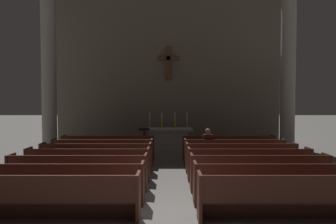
{
  "coord_description": "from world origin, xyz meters",
  "views": [
    {
      "loc": [
        -0.02,
        -6.11,
        2.36
      ],
      "look_at": [
        0.0,
        7.56,
        1.8
      ],
      "focal_mm": 34.51,
      "sensor_mm": 36.0,
      "label": 1
    }
  ],
  "objects": [
    {
      "name": "pew_left_row_7",
      "position": [
        -2.32,
        6.24,
        0.48
      ],
      "size": [
        3.52,
        0.5,
        0.95
      ],
      "color": "#4C2319",
      "rests_on": "ground"
    },
    {
      "name": "pew_right_row_6",
      "position": [
        2.32,
        5.19,
        0.48
      ],
      "size": [
        3.52,
        0.5,
        0.95
      ],
      "color": "#4C2319",
      "rests_on": "ground"
    },
    {
      "name": "pew_left_row_2",
      "position": [
        -2.32,
        1.01,
        0.48
      ],
      "size": [
        3.52,
        0.5,
        0.95
      ],
      "color": "#4C2319",
      "rests_on": "ground"
    },
    {
      "name": "column_left_second",
      "position": [
        -5.12,
        7.74,
        3.36
      ],
      "size": [
        0.92,
        0.92,
        6.88
      ],
      "color": "#ADA89E",
      "rests_on": "ground"
    },
    {
      "name": "candlestick_inner_left",
      "position": [
        -0.3,
        8.6,
        1.24
      ],
      "size": [
        0.16,
        0.16,
        0.72
      ],
      "color": "#B79338",
      "rests_on": "altar"
    },
    {
      "name": "pew_right_row_3",
      "position": [
        2.32,
        2.05,
        0.48
      ],
      "size": [
        3.52,
        0.5,
        0.95
      ],
      "color": "#4C2319",
      "rests_on": "ground"
    },
    {
      "name": "pew_right_row_7",
      "position": [
        2.32,
        6.24,
        0.48
      ],
      "size": [
        3.52,
        0.5,
        0.95
      ],
      "color": "#4C2319",
      "rests_on": "ground"
    },
    {
      "name": "lone_worshipper",
      "position": [
        1.38,
        5.23,
        0.69
      ],
      "size": [
        0.32,
        0.43,
        1.32
      ],
      "color": "#26262B",
      "rests_on": "ground"
    },
    {
      "name": "column_right_second",
      "position": [
        5.12,
        7.74,
        3.36
      ],
      "size": [
        0.92,
        0.92,
        6.88
      ],
      "color": "#ADA89E",
      "rests_on": "ground"
    },
    {
      "name": "ground_plane",
      "position": [
        0.0,
        0.0,
        0.0
      ],
      "size": [
        80.0,
        80.0,
        0.0
      ],
      "primitive_type": "plane",
      "color": "slate"
    },
    {
      "name": "pew_left_row_6",
      "position": [
        -2.32,
        5.19,
        0.48
      ],
      "size": [
        3.52,
        0.5,
        0.95
      ],
      "color": "#4C2319",
      "rests_on": "ground"
    },
    {
      "name": "pew_left_row_1",
      "position": [
        -2.32,
        -0.04,
        0.48
      ],
      "size": [
        3.52,
        0.5,
        0.95
      ],
      "color": "#4C2319",
      "rests_on": "ground"
    },
    {
      "name": "altar",
      "position": [
        0.0,
        8.6,
        0.53
      ],
      "size": [
        2.2,
        0.9,
        1.01
      ],
      "color": "#A8A399",
      "rests_on": "ground"
    },
    {
      "name": "pew_left_row_4",
      "position": [
        -2.32,
        3.1,
        0.48
      ],
      "size": [
        3.52,
        0.5,
        0.95
      ],
      "color": "#4C2319",
      "rests_on": "ground"
    },
    {
      "name": "pew_right_row_5",
      "position": [
        2.32,
        4.14,
        0.48
      ],
      "size": [
        3.52,
        0.5,
        0.95
      ],
      "color": "#4C2319",
      "rests_on": "ground"
    },
    {
      "name": "candlestick_inner_right",
      "position": [
        0.3,
        8.6,
        1.24
      ],
      "size": [
        0.16,
        0.16,
        0.72
      ],
      "color": "#B79338",
      "rests_on": "altar"
    },
    {
      "name": "pew_left_row_3",
      "position": [
        -2.32,
        2.05,
        0.48
      ],
      "size": [
        3.52,
        0.5,
        0.95
      ],
      "color": "#4C2319",
      "rests_on": "ground"
    },
    {
      "name": "lectern",
      "position": [
        -1.02,
        7.4,
        0.55
      ],
      "size": [
        0.44,
        0.36,
        1.15
      ],
      "color": "#4C2319",
      "rests_on": "ground"
    },
    {
      "name": "pew_right_row_4",
      "position": [
        2.32,
        3.1,
        0.48
      ],
      "size": [
        3.52,
        0.5,
        0.95
      ],
      "color": "#4C2319",
      "rests_on": "ground"
    },
    {
      "name": "candlestick_outer_right",
      "position": [
        0.85,
        8.6,
        1.24
      ],
      "size": [
        0.16,
        0.16,
        0.72
      ],
      "color": "#B79338",
      "rests_on": "altar"
    },
    {
      "name": "pew_right_row_2",
      "position": [
        2.32,
        1.01,
        0.48
      ],
      "size": [
        3.52,
        0.5,
        0.95
      ],
      "color": "#4C2319",
      "rests_on": "ground"
    },
    {
      "name": "candlestick_outer_left",
      "position": [
        -0.85,
        8.6,
        1.24
      ],
      "size": [
        0.16,
        0.16,
        0.72
      ],
      "color": "#B79338",
      "rests_on": "altar"
    },
    {
      "name": "pew_left_row_5",
      "position": [
        -2.32,
        4.14,
        0.48
      ],
      "size": [
        3.52,
        0.5,
        0.95
      ],
      "color": "#4C2319",
      "rests_on": "ground"
    },
    {
      "name": "pew_right_row_1",
      "position": [
        2.32,
        -0.04,
        0.48
      ],
      "size": [
        3.52,
        0.5,
        0.95
      ],
      "color": "#4C2319",
      "rests_on": "ground"
    },
    {
      "name": "apse_with_cross",
      "position": [
        0.0,
        10.32,
        3.76
      ],
      "size": [
        11.23,
        0.45,
        7.52
      ],
      "color": "#706656",
      "rests_on": "ground"
    }
  ]
}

